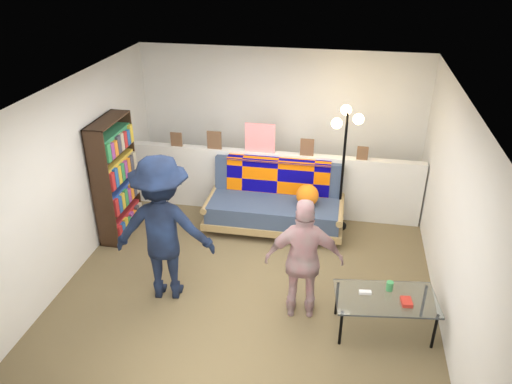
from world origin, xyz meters
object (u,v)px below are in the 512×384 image
(person_left, at_px, (163,229))
(floor_lamp, at_px, (345,144))
(futon_sofa, at_px, (276,202))
(bookshelf, at_px, (116,182))
(coffee_table, at_px, (386,300))
(person_right, at_px, (304,260))

(person_left, bearing_deg, floor_lamp, -142.52)
(futon_sofa, distance_m, bookshelf, 2.31)
(bookshelf, xyz_separation_m, coffee_table, (3.69, -1.41, -0.38))
(futon_sofa, distance_m, coffee_table, 2.48)
(futon_sofa, relative_size, bookshelf, 1.16)
(bookshelf, bearing_deg, floor_lamp, 13.57)
(person_left, bearing_deg, person_right, 169.84)
(floor_lamp, xyz_separation_m, person_left, (-1.97, -1.96, -0.41))
(bookshelf, bearing_deg, person_left, -46.32)
(floor_lamp, distance_m, person_right, 2.14)
(futon_sofa, height_order, floor_lamp, floor_lamp)
(coffee_table, height_order, person_left, person_left)
(person_left, height_order, person_right, person_left)
(floor_lamp, xyz_separation_m, person_right, (-0.33, -2.04, -0.58))
(bookshelf, distance_m, coffee_table, 3.97)
(bookshelf, xyz_separation_m, person_right, (2.79, -1.28, -0.07))
(futon_sofa, xyz_separation_m, bookshelf, (-2.20, -0.57, 0.40))
(futon_sofa, xyz_separation_m, person_right, (0.58, -1.86, 0.33))
(coffee_table, height_order, person_right, person_right)
(floor_lamp, distance_m, person_left, 2.81)
(coffee_table, distance_m, floor_lamp, 2.40)
(floor_lamp, bearing_deg, person_left, -135.17)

